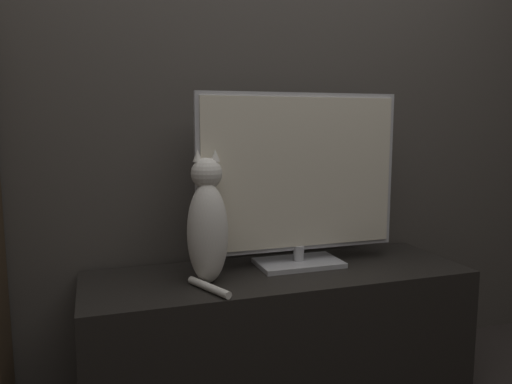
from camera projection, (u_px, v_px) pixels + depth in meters
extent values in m
cube|color=#47423D|center=(255.00, 81.00, 2.18)|extent=(4.80, 0.05, 2.60)
cube|color=black|center=(279.00, 333.00, 2.04)|extent=(1.54, 0.51, 0.52)
cube|color=#B7B7BC|center=(299.00, 263.00, 2.10)|extent=(0.35, 0.21, 0.02)
cylinder|color=#B7B7BC|center=(299.00, 253.00, 2.09)|extent=(0.04, 0.04, 0.06)
cube|color=#B7B7BC|center=(299.00, 173.00, 2.05)|extent=(0.87, 0.02, 0.65)
cube|color=silver|center=(300.00, 173.00, 2.04)|extent=(0.83, 0.01, 0.61)
ellipsoid|color=silver|center=(208.00, 233.00, 1.84)|extent=(0.18, 0.16, 0.38)
ellipsoid|color=olive|center=(207.00, 235.00, 1.90)|extent=(0.09, 0.06, 0.21)
sphere|color=silver|center=(207.00, 173.00, 1.84)|extent=(0.14, 0.14, 0.12)
cone|color=silver|center=(198.00, 155.00, 1.83)|extent=(0.04, 0.04, 0.05)
cone|color=silver|center=(215.00, 155.00, 1.83)|extent=(0.04, 0.04, 0.05)
cylinder|color=silver|center=(209.00, 287.00, 1.77)|extent=(0.11, 0.22, 0.03)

